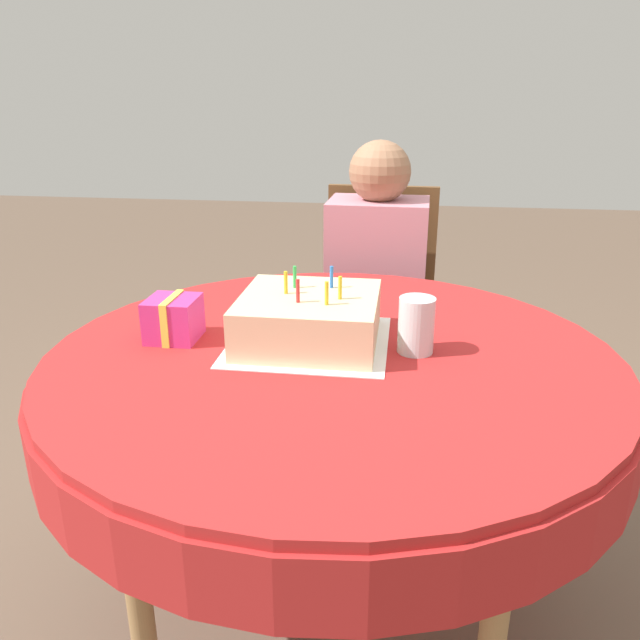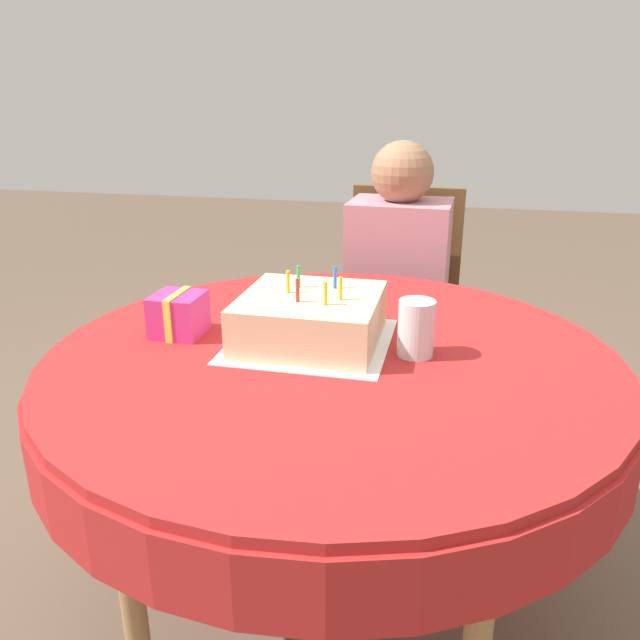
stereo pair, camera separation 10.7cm
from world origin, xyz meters
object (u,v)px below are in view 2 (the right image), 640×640
at_px(person, 397,272).
at_px(gift_box, 179,314).
at_px(chair, 399,310).
at_px(drinking_glass, 416,328).
at_px(birthday_cake, 311,318).

relative_size(person, gift_box, 9.42).
bearing_deg(chair, person, -90.00).
xyz_separation_m(person, drinking_glass, (0.13, -0.83, 0.12)).
xyz_separation_m(chair, birthday_cake, (-0.11, -0.90, 0.28)).
bearing_deg(chair, birthday_cake, -95.10).
bearing_deg(gift_box, chair, 66.16).
distance_m(person, birthday_cake, 0.82).
relative_size(person, drinking_glass, 9.02).
distance_m(person, drinking_glass, 0.84).
xyz_separation_m(birthday_cake, gift_box, (-0.30, -0.02, -0.01)).
distance_m(drinking_glass, gift_box, 0.53).
height_order(birthday_cake, gift_box, birthday_cake).
bearing_deg(chair, drinking_glass, -80.74).
bearing_deg(drinking_glass, chair, 97.50).
bearing_deg(person, gift_box, -114.49).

